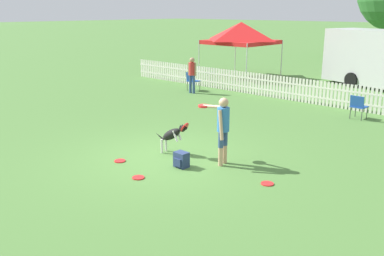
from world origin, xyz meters
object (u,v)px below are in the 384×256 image
backpack_on_grass (181,160)px  spectator_standing (192,72)px  folding_chair_blue_left (192,80)px  equipment_trailer (380,58)px  frisbee_near_dog (138,178)px  handler_person (222,123)px  frisbee_midfield (267,184)px  leaping_dog (173,134)px  canopy_tent_main (241,33)px  folding_chair_green_right (358,105)px  frisbee_near_handler (120,161)px

backpack_on_grass → spectator_standing: spectator_standing is taller
folding_chair_blue_left → equipment_trailer: (5.57, 6.54, 0.87)m
frisbee_near_dog → backpack_on_grass: size_ratio=0.74×
handler_person → frisbee_midfield: bearing=-111.6°
leaping_dog → canopy_tent_main: 12.89m
leaping_dog → backpack_on_grass: 1.01m
frisbee_midfield → folding_chair_green_right: size_ratio=0.33×
frisbee_midfield → handler_person: bearing=169.5°
canopy_tent_main → backpack_on_grass: bearing=-58.2°
handler_person → frisbee_near_handler: size_ratio=5.99×
leaping_dog → equipment_trailer: size_ratio=0.17×
backpack_on_grass → spectator_standing: (-5.99, 6.67, 0.74)m
folding_chair_blue_left → folding_chair_green_right: 7.43m
frisbee_near_handler → equipment_trailer: bearing=87.9°
leaping_dog → canopy_tent_main: (-6.36, 11.06, 1.79)m
folding_chair_blue_left → canopy_tent_main: 4.91m
handler_person → frisbee_near_handler: bearing=118.2°
handler_person → leaping_dog: (-1.33, -0.27, -0.47)m
backpack_on_grass → equipment_trailer: (-0.80, 13.62, 1.19)m
folding_chair_blue_left → equipment_trailer: equipment_trailer is taller
frisbee_midfield → equipment_trailer: equipment_trailer is taller
equipment_trailer → spectator_standing: bearing=-110.8°
handler_person → folding_chair_green_right: handler_person is taller
frisbee_midfield → equipment_trailer: size_ratio=0.05×
frisbee_near_handler → folding_chair_green_right: bearing=73.1°
frisbee_midfield → equipment_trailer: bearing=102.0°
frisbee_midfield → folding_chair_blue_left: size_ratio=0.32×
leaping_dog → frisbee_near_dog: size_ratio=3.75×
frisbee_near_handler → folding_chair_green_right: (2.38, 7.85, 0.46)m
leaping_dog → backpack_on_grass: bearing=46.2°
backpack_on_grass → equipment_trailer: 13.69m
leaping_dog → frisbee_near_dog: 1.80m
frisbee_near_handler → folding_chair_blue_left: bearing=122.9°
folding_chair_green_right → canopy_tent_main: 9.53m
handler_person → equipment_trailer: 12.91m
folding_chair_blue_left → frisbee_midfield: bearing=141.2°
handler_person → backpack_on_grass: handler_person is taller
leaping_dog → equipment_trailer: equipment_trailer is taller
handler_person → equipment_trailer: equipment_trailer is taller
leaping_dog → spectator_standing: size_ratio=0.65×
folding_chair_blue_left → backpack_on_grass: bearing=131.3°
backpack_on_grass → folding_chair_blue_left: bearing=132.0°
backpack_on_grass → spectator_standing: size_ratio=0.23×
canopy_tent_main → spectator_standing: bearing=-76.6°
handler_person → frisbee_near_handler: (-1.85, -1.52, -0.97)m
handler_person → frisbee_near_handler: handler_person is taller
leaping_dog → equipment_trailer: (-0.00, 13.11, 0.85)m
frisbee_near_handler → handler_person: bearing=39.4°
leaping_dog → backpack_on_grass: size_ratio=2.77×
frisbee_midfield → folding_chair_blue_left: (-8.37, 6.56, 0.48)m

